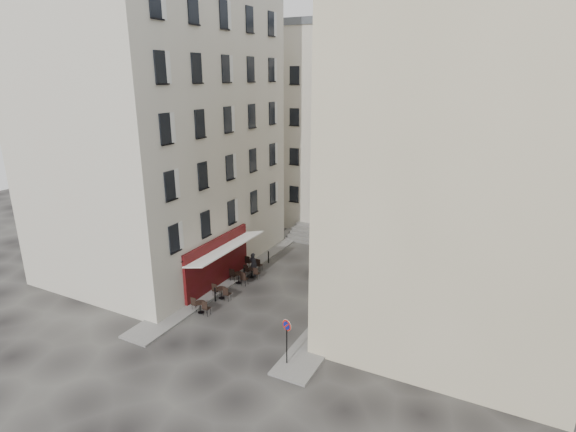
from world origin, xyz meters
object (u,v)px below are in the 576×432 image
Objects in this scene: bistro_table_a at (201,306)px; bistro_table_b at (222,292)px; no_parking_sign at (287,333)px; pedestrian at (253,264)px.

bistro_table_b is (0.05, 2.11, 0.01)m from bistro_table_a.
no_parking_sign is 1.88× the size of bistro_table_b.
pedestrian is (0.05, 6.08, 0.42)m from bistro_table_a.
pedestrian is (-7.02, 8.29, -0.92)m from no_parking_sign.
no_parking_sign is at bearing -31.63° from bistro_table_b.
no_parking_sign reaches higher than bistro_table_b.
bistro_table_a is at bearing 92.36° from pedestrian.
bistro_table_b is at bearing 88.52° from bistro_table_a.
bistro_table_a is 0.74× the size of pedestrian.
pedestrian is at bearing 89.51° from bistro_table_a.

